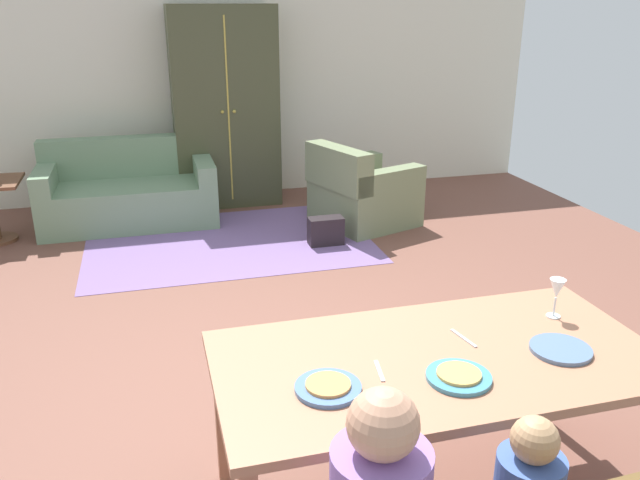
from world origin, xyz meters
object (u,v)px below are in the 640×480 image
Objects in this scene: plate_near_man at (328,388)px; plate_near_woman at (561,349)px; plate_near_child at (459,377)px; dining_table at (437,371)px; wine_glass at (557,290)px; couch at (129,193)px; armoire at (225,108)px; armchair at (361,193)px; handbag at (326,231)px.

plate_near_man is 1.00m from plate_near_woman.
plate_near_child is 0.51m from plate_near_woman.
dining_table is 7.28× the size of plate_near_woman.
couch is at bearing 114.51° from wine_glass.
dining_table is at bearing -73.82° from couch.
armoire reaches higher than couch.
plate_near_child is 0.12× the size of armoire.
couch is 2.34m from armchair.
armchair is at bearing -43.94° from armoire.
armchair is (2.24, -0.68, 0.02)m from couch.
armchair is at bearing -16.78° from couch.
wine_glass reaches higher than plate_near_child.
handbag is (1.74, -1.16, -0.17)m from couch.
wine_glass reaches higher than handbag.
armchair reaches higher than plate_near_man.
couch reaches higher than dining_table.
dining_table is 3.37m from handbag.
dining_table is 0.87× the size of armoire.
wine_glass is (1.16, 0.30, 0.12)m from plate_near_man.
plate_near_man is at bearing -105.57° from handbag.
plate_near_woman is (0.50, 0.08, 0.00)m from plate_near_child.
dining_table is at bearing -87.37° from armoire.
plate_near_man and plate_near_child have the same top height.
plate_near_woman is at bearing -11.29° from dining_table.
wine_glass reaches higher than armchair.
armoire reaches higher than armchair.
couch is 2.10m from handbag.
wine_glass is 4.73m from couch.
plate_near_woman is at bearing 9.08° from plate_near_child.
dining_table is at bearing -104.12° from armchair.
plate_near_man is 3.60m from handbag.
handbag is at bearing -33.61° from couch.
plate_near_child is 1.00× the size of plate_near_woman.
armoire reaches higher than wine_glass.
plate_near_man is 5.04m from armoire.
plate_near_man is (-0.50, -0.12, 0.08)m from dining_table.
couch is (-1.29, 4.45, -0.39)m from dining_table.
plate_near_man is 0.78× the size of handbag.
couch is at bearing -156.84° from armoire.
couch is (-1.29, 4.63, -0.47)m from plate_near_child.
plate_near_child is 1.34× the size of wine_glass.
armoire is at bearing 23.16° from couch.
armchair is (0.95, 3.96, -0.45)m from plate_near_child.
plate_near_woman is 3.45m from handbag.
wine_glass is at bearing -94.68° from armchair.
armchair is at bearing 76.50° from plate_near_child.
handbag is at bearing 82.21° from dining_table.
armoire is (1.07, 0.46, 0.75)m from couch.
armchair is 3.42× the size of handbag.
couch is (-1.95, 4.27, -0.59)m from wine_glass.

